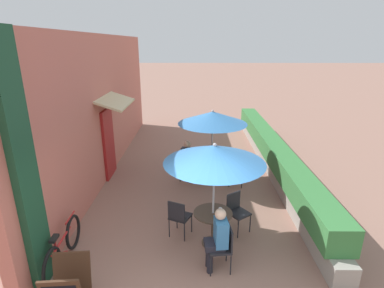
# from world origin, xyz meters

# --- Properties ---
(cafe_facade_wall) EXTENTS (0.98, 11.21, 4.20)m
(cafe_facade_wall) POSITION_xyz_m (-2.54, 5.47, 2.09)
(cafe_facade_wall) COLOR #C66B5B
(cafe_facade_wall) RESTS_ON ground_plane
(planter_hedge) EXTENTS (0.60, 10.21, 1.01)m
(planter_hedge) POSITION_xyz_m (2.75, 5.50, 0.54)
(planter_hedge) COLOR gray
(planter_hedge) RESTS_ON ground_plane
(patio_table_near) EXTENTS (0.79, 0.79, 0.73)m
(patio_table_near) POSITION_xyz_m (0.60, 1.67, 0.53)
(patio_table_near) COLOR brown
(patio_table_near) RESTS_ON ground_plane
(patio_umbrella_near) EXTENTS (1.94, 1.94, 2.20)m
(patio_umbrella_near) POSITION_xyz_m (0.60, 1.67, 1.98)
(patio_umbrella_near) COLOR #B7B7BC
(patio_umbrella_near) RESTS_ON ground_plane
(cafe_chair_near_left) EXTENTS (0.56, 0.56, 0.87)m
(cafe_chair_near_left) POSITION_xyz_m (1.15, 2.16, 0.52)
(cafe_chair_near_left) COLOR #232328
(cafe_chair_near_left) RESTS_ON ground_plane
(cafe_chair_near_right) EXTENTS (0.53, 0.53, 0.87)m
(cafe_chair_near_right) POSITION_xyz_m (-0.10, 1.89, 0.52)
(cafe_chair_near_right) COLOR #232328
(cafe_chair_near_right) RESTS_ON ground_plane
(cafe_chair_near_back) EXTENTS (0.44, 0.44, 0.87)m
(cafe_chair_near_back) POSITION_xyz_m (0.76, 0.95, 0.52)
(cafe_chair_near_back) COLOR #232328
(cafe_chair_near_back) RESTS_ON ground_plane
(seated_patron_near_back) EXTENTS (0.43, 0.36, 1.25)m
(seated_patron_near_back) POSITION_xyz_m (0.64, 0.93, 0.69)
(seated_patron_near_back) COLOR #23232D
(seated_patron_near_back) RESTS_ON ground_plane
(coffee_cup_near) EXTENTS (0.07, 0.07, 0.09)m
(coffee_cup_near) POSITION_xyz_m (0.75, 1.69, 0.77)
(coffee_cup_near) COLOR white
(coffee_cup_near) RESTS_ON patio_table_near
(patio_table_mid) EXTENTS (0.79, 0.79, 0.73)m
(patio_table_mid) POSITION_xyz_m (0.73, 4.54, 0.53)
(patio_table_mid) COLOR brown
(patio_table_mid) RESTS_ON ground_plane
(patio_umbrella_mid) EXTENTS (1.94, 1.94, 2.20)m
(patio_umbrella_mid) POSITION_xyz_m (0.73, 4.54, 1.98)
(patio_umbrella_mid) COLOR #B7B7BC
(patio_umbrella_mid) RESTS_ON ground_plane
(cafe_chair_mid_left) EXTENTS (0.48, 0.48, 0.87)m
(cafe_chair_mid_left) POSITION_xyz_m (1.46, 4.45, 0.52)
(cafe_chair_mid_left) COLOR #232328
(cafe_chair_mid_left) RESTS_ON ground_plane
(cafe_chair_mid_right) EXTENTS (0.48, 0.48, 0.87)m
(cafe_chair_mid_right) POSITION_xyz_m (-0.00, 4.63, 0.52)
(cafe_chair_mid_right) COLOR #232328
(cafe_chair_mid_right) RESTS_ON ground_plane
(seated_patron_mid_right) EXTENTS (0.40, 0.46, 1.25)m
(seated_patron_mid_right) POSITION_xyz_m (0.02, 4.74, 0.69)
(seated_patron_mid_right) COLOR #23232D
(seated_patron_mid_right) RESTS_ON ground_plane
(coffee_cup_mid) EXTENTS (0.07, 0.07, 0.09)m
(coffee_cup_mid) POSITION_xyz_m (0.69, 4.49, 0.77)
(coffee_cup_mid) COLOR #B73D3D
(coffee_cup_mid) RESTS_ON patio_table_mid
(bicycle_leaning) EXTENTS (0.12, 1.69, 0.78)m
(bicycle_leaning) POSITION_xyz_m (-2.20, 1.04, 0.36)
(bicycle_leaning) COLOR black
(bicycle_leaning) RESTS_ON ground_plane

